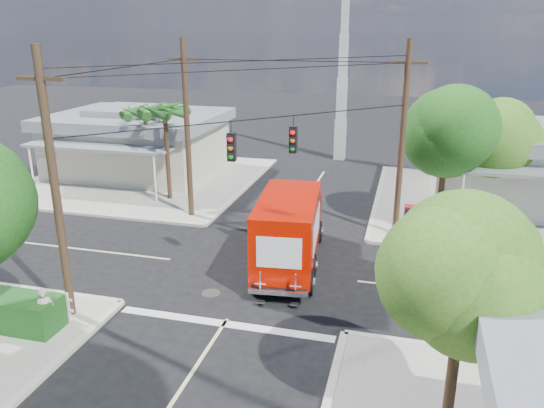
% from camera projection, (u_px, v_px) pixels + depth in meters
% --- Properties ---
extents(ground, '(120.00, 120.00, 0.00)m').
position_uv_depth(ground, '(260.00, 270.00, 21.71)').
color(ground, black).
rests_on(ground, ground).
extents(sidewalk_ne, '(14.12, 14.12, 0.14)m').
position_uv_depth(sidewalk_ne, '(505.00, 207.00, 29.03)').
color(sidewalk_ne, gray).
rests_on(sidewalk_ne, ground).
extents(sidewalk_nw, '(14.12, 14.12, 0.14)m').
position_uv_depth(sidewalk_nw, '(145.00, 179.00, 34.30)').
color(sidewalk_nw, gray).
rests_on(sidewalk_nw, ground).
extents(road_markings, '(32.00, 32.00, 0.01)m').
position_uv_depth(road_markings, '(249.00, 286.00, 20.36)').
color(road_markings, beige).
rests_on(road_markings, ground).
extents(building_ne, '(11.80, 10.20, 4.50)m').
position_uv_depth(building_ne, '(540.00, 164.00, 28.92)').
color(building_ne, silver).
rests_on(building_ne, sidewalk_ne).
extents(building_nw, '(10.80, 10.20, 4.30)m').
position_uv_depth(building_nw, '(138.00, 141.00, 35.34)').
color(building_nw, beige).
rests_on(building_nw, sidewalk_nw).
extents(radio_tower, '(0.80, 0.80, 17.00)m').
position_uv_depth(radio_tower, '(342.00, 83.00, 38.13)').
color(radio_tower, silver).
rests_on(radio_tower, ground).
extents(tree_ne_front, '(4.21, 4.14, 6.66)m').
position_uv_depth(tree_ne_front, '(448.00, 133.00, 24.65)').
color(tree_ne_front, '#422D1C').
rests_on(tree_ne_front, sidewalk_ne).
extents(tree_ne_back, '(3.77, 3.66, 5.82)m').
position_uv_depth(tree_ne_back, '(499.00, 139.00, 26.22)').
color(tree_ne_back, '#422D1C').
rests_on(tree_ne_back, sidewalk_ne).
extents(tree_se, '(3.67, 3.54, 5.62)m').
position_uv_depth(tree_se, '(465.00, 277.00, 12.09)').
color(tree_se, '#422D1C').
rests_on(tree_se, sidewalk_se).
extents(palm_nw_front, '(3.01, 3.08, 5.59)m').
position_uv_depth(palm_nw_front, '(165.00, 112.00, 28.80)').
color(palm_nw_front, '#422D1C').
rests_on(palm_nw_front, sidewalk_nw).
extents(palm_nw_back, '(3.01, 3.08, 5.19)m').
position_uv_depth(palm_nw_back, '(145.00, 114.00, 30.78)').
color(palm_nw_back, '#422D1C').
rests_on(palm_nw_back, sidewalk_nw).
extents(utility_poles, '(12.00, 10.68, 9.00)m').
position_uv_depth(utility_poles, '(233.00, 148.00, 22.08)').
color(utility_poles, '#473321').
rests_on(utility_poles, ground).
extents(vending_boxes, '(1.90, 0.50, 1.10)m').
position_uv_depth(vending_boxes, '(424.00, 218.00, 25.60)').
color(vending_boxes, maroon).
rests_on(vending_boxes, sidewalk_ne).
extents(delivery_truck, '(3.00, 7.42, 3.13)m').
position_uv_depth(delivery_truck, '(290.00, 229.00, 21.67)').
color(delivery_truck, black).
rests_on(delivery_truck, ground).
extents(parked_car, '(5.32, 2.76, 1.43)m').
position_uv_depth(parked_car, '(535.00, 269.00, 20.11)').
color(parked_car, silver).
rests_on(parked_car, ground).
extents(pedestrian, '(0.69, 0.59, 1.59)m').
position_uv_depth(pedestrian, '(46.00, 312.00, 16.69)').
color(pedestrian, '#BEAF9F').
rests_on(pedestrian, sidewalk_sw).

